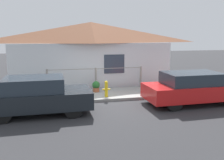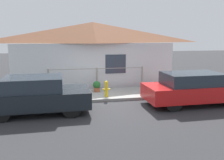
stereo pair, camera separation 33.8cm
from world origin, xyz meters
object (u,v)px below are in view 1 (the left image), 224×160
(fire_hydrant, at_px, (106,88))
(potted_plant_near_hydrant, at_px, (96,86))
(car_left, at_px, (38,96))
(car_right, at_px, (194,88))

(fire_hydrant, xyz_separation_m, potted_plant_near_hydrant, (-0.29, 1.09, -0.11))
(car_left, bearing_deg, potted_plant_near_hydrant, 44.27)
(fire_hydrant, bearing_deg, potted_plant_near_hydrant, 104.91)
(car_left, distance_m, potted_plant_near_hydrant, 3.63)
(fire_hydrant, bearing_deg, car_right, -23.19)
(potted_plant_near_hydrant, bearing_deg, fire_hydrant, -75.09)
(car_left, bearing_deg, car_right, -0.94)
(car_left, xyz_separation_m, car_right, (6.30, -0.00, -0.01))
(car_left, xyz_separation_m, fire_hydrant, (2.84, 1.48, -0.19))
(fire_hydrant, distance_m, potted_plant_near_hydrant, 1.13)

